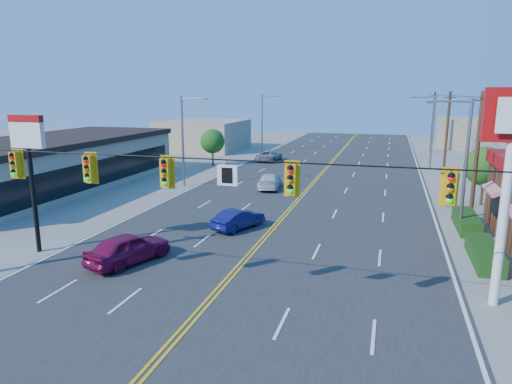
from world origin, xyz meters
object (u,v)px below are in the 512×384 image
(kfc_pylon, at_px, (511,155))
(car_silver, at_px, (269,156))
(signal_span, at_px, (193,189))
(car_blue, at_px, (239,220))
(car_magenta, at_px, (129,249))
(car_white, at_px, (270,182))
(pizza_hut_sign, at_px, (29,155))

(kfc_pylon, relative_size, car_silver, 1.76)
(signal_span, distance_m, car_blue, 11.77)
(car_magenta, bearing_deg, car_silver, -67.10)
(car_blue, relative_size, car_white, 0.83)
(car_blue, xyz_separation_m, car_silver, (-5.44, 28.01, 0.06))
(signal_span, height_order, kfc_pylon, signal_span)
(car_silver, bearing_deg, car_magenta, 96.76)
(car_white, bearing_deg, car_magenta, 75.30)
(pizza_hut_sign, height_order, car_silver, pizza_hut_sign)
(kfc_pylon, bearing_deg, car_magenta, -179.30)
(signal_span, height_order, car_silver, signal_span)
(car_white, xyz_separation_m, car_silver, (-4.22, 15.80, 0.02))
(pizza_hut_sign, xyz_separation_m, car_magenta, (5.58, -0.20, -4.43))
(car_white, bearing_deg, car_blue, 87.41)
(car_blue, height_order, car_silver, car_silver)
(car_blue, relative_size, car_silver, 0.77)
(car_magenta, bearing_deg, kfc_pylon, -159.76)
(signal_span, xyz_separation_m, kfc_pylon, (11.12, 4.00, 1.16))
(signal_span, distance_m, pizza_hut_sign, 11.60)
(car_silver, bearing_deg, car_white, 108.34)
(car_magenta, height_order, car_silver, car_magenta)
(car_magenta, height_order, car_white, car_magenta)
(kfc_pylon, distance_m, car_white, 24.36)
(pizza_hut_sign, distance_m, car_blue, 12.13)
(car_blue, bearing_deg, kfc_pylon, 175.86)
(signal_span, relative_size, car_blue, 6.56)
(pizza_hut_sign, bearing_deg, car_white, 67.85)
(car_blue, bearing_deg, car_magenta, 87.57)
(car_blue, bearing_deg, car_white, -60.94)
(signal_span, xyz_separation_m, car_white, (-3.15, 23.00, -4.24))
(car_magenta, bearing_deg, car_white, -76.88)
(pizza_hut_sign, bearing_deg, kfc_pylon, 0.00)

